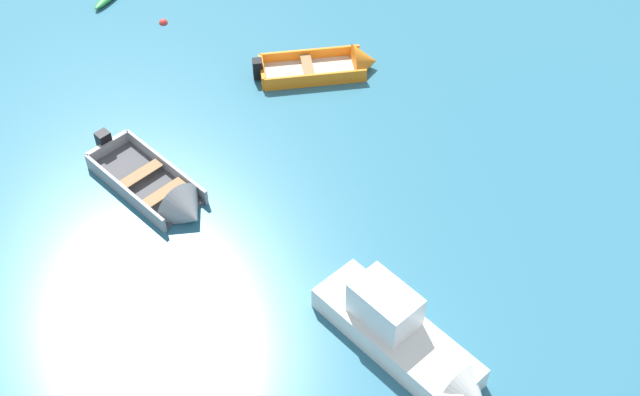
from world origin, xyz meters
The scene contains 4 objects.
rowboat_orange_outer_right centered at (-0.07, 29.41, 0.23)m, with size 4.34×2.39×1.33m.
motor_launch_white_midfield_right centered at (2.76, 18.22, 0.56)m, with size 4.92×4.47×1.98m.
rowboat_grey_cluster_outer centered at (-4.45, 22.59, 0.24)m, with size 4.39×3.89×1.49m.
mooring_buoy_midfield centered at (-6.81, 31.44, 0.00)m, with size 0.32×0.32×0.32m, color red.
Camera 1 is at (2.00, 6.24, 18.26)m, focal length 47.41 mm.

